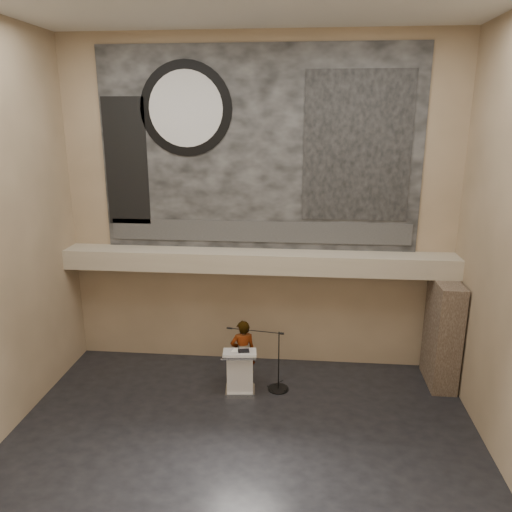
# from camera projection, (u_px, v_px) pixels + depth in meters

# --- Properties ---
(floor) EXTENTS (10.00, 10.00, 0.00)m
(floor) POSITION_uv_depth(u_px,v_px,m) (241.00, 450.00, 10.11)
(floor) COLOR black
(floor) RESTS_ON ground
(wall_back) EXTENTS (10.00, 0.02, 8.50)m
(wall_back) POSITION_uv_depth(u_px,v_px,m) (259.00, 208.00, 12.79)
(wall_back) COLOR #826E52
(wall_back) RESTS_ON floor
(wall_front) EXTENTS (10.00, 0.02, 8.50)m
(wall_front) POSITION_uv_depth(u_px,v_px,m) (190.00, 347.00, 5.13)
(wall_front) COLOR #826E52
(wall_front) RESTS_ON floor
(soffit) EXTENTS (10.00, 0.80, 0.50)m
(soffit) POSITION_uv_depth(u_px,v_px,m) (257.00, 261.00, 12.76)
(soffit) COLOR tan
(soffit) RESTS_ON wall_back
(sprinkler_left) EXTENTS (0.04, 0.04, 0.06)m
(sprinkler_left) POSITION_uv_depth(u_px,v_px,m) (196.00, 270.00, 12.93)
(sprinkler_left) COLOR #B2893D
(sprinkler_left) RESTS_ON soffit
(sprinkler_right) EXTENTS (0.04, 0.04, 0.06)m
(sprinkler_right) POSITION_uv_depth(u_px,v_px,m) (332.00, 274.00, 12.61)
(sprinkler_right) COLOR #B2893D
(sprinkler_right) RESTS_ON soffit
(banner) EXTENTS (8.00, 0.05, 5.00)m
(banner) POSITION_uv_depth(u_px,v_px,m) (259.00, 151.00, 12.36)
(banner) COLOR black
(banner) RESTS_ON wall_back
(banner_text_strip) EXTENTS (7.76, 0.02, 0.55)m
(banner_text_strip) POSITION_uv_depth(u_px,v_px,m) (259.00, 232.00, 12.88)
(banner_text_strip) COLOR #303030
(banner_text_strip) RESTS_ON banner
(banner_clock_rim) EXTENTS (2.30, 0.02, 2.30)m
(banner_clock_rim) POSITION_uv_depth(u_px,v_px,m) (186.00, 109.00, 12.22)
(banner_clock_rim) COLOR black
(banner_clock_rim) RESTS_ON banner
(banner_clock_face) EXTENTS (1.84, 0.02, 1.84)m
(banner_clock_face) POSITION_uv_depth(u_px,v_px,m) (186.00, 109.00, 12.20)
(banner_clock_face) COLOR silver
(banner_clock_face) RESTS_ON banner
(banner_building_print) EXTENTS (2.60, 0.02, 3.60)m
(banner_building_print) POSITION_uv_depth(u_px,v_px,m) (357.00, 147.00, 12.08)
(banner_building_print) COLOR black
(banner_building_print) RESTS_ON banner
(banner_brick_print) EXTENTS (1.10, 0.02, 3.20)m
(banner_brick_print) POSITION_uv_depth(u_px,v_px,m) (126.00, 162.00, 12.72)
(banner_brick_print) COLOR black
(banner_brick_print) RESTS_ON banner
(stone_pier) EXTENTS (0.60, 1.40, 2.70)m
(stone_pier) POSITION_uv_depth(u_px,v_px,m) (443.00, 333.00, 12.34)
(stone_pier) COLOR #413328
(stone_pier) RESTS_ON floor
(lectern) EXTENTS (0.85, 0.65, 1.14)m
(lectern) POSITION_uv_depth(u_px,v_px,m) (240.00, 372.00, 12.10)
(lectern) COLOR silver
(lectern) RESTS_ON floor
(binder) EXTENTS (0.30, 0.26, 0.04)m
(binder) POSITION_uv_depth(u_px,v_px,m) (244.00, 351.00, 11.91)
(binder) COLOR black
(binder) RESTS_ON lectern
(papers) EXTENTS (0.29, 0.35, 0.00)m
(papers) POSITION_uv_depth(u_px,v_px,m) (236.00, 352.00, 11.92)
(papers) COLOR white
(papers) RESTS_ON lectern
(speaker_person) EXTENTS (0.72, 0.57, 1.72)m
(speaker_person) POSITION_uv_depth(u_px,v_px,m) (243.00, 353.00, 12.39)
(speaker_person) COLOR white
(speaker_person) RESTS_ON floor
(mic_stand) EXTENTS (1.56, 0.52, 1.55)m
(mic_stand) POSITION_uv_depth(u_px,v_px,m) (276.00, 380.00, 12.32)
(mic_stand) COLOR black
(mic_stand) RESTS_ON floor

